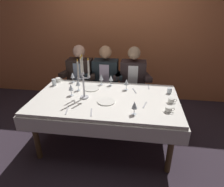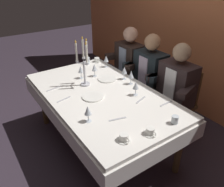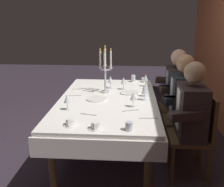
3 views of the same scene
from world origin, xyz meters
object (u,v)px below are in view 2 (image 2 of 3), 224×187
(wine_glass_5, at_px, (131,75))
(wine_glass_6, at_px, (94,68))
(seated_diner_1, at_px, (150,71))
(coffee_cup_2, at_px, (150,131))
(water_tumbler_1, at_px, (88,61))
(dinner_plate_0, at_px, (93,96))
(dining_table, at_px, (101,102))
(dinner_plate_1, at_px, (107,79))
(water_tumbler_0, at_px, (175,120))
(candelabra, at_px, (84,65))
(wine_glass_3, at_px, (88,111))
(wine_glass_0, at_px, (80,70))
(coffee_cup_1, at_px, (124,138))
(seated_diner_0, at_px, (130,61))
(wine_glass_1, at_px, (136,86))
(wine_glass_2, at_px, (124,71))
(wine_glass_4, at_px, (106,59))
(seated_diner_2, at_px, (177,84))
(coffee_cup_0, at_px, (97,60))

(wine_glass_5, distance_m, wine_glass_6, 0.50)
(seated_diner_1, bearing_deg, coffee_cup_2, -42.76)
(water_tumbler_1, bearing_deg, dinner_plate_0, -25.68)
(dining_table, xyz_separation_m, dinner_plate_1, (-0.25, 0.25, 0.13))
(dining_table, relative_size, dinner_plate_0, 8.25)
(dinner_plate_0, xyz_separation_m, water_tumbler_0, (0.82, 0.37, 0.03))
(dinner_plate_1, bearing_deg, candelabra, -94.21)
(wine_glass_3, bearing_deg, wine_glass_6, 146.11)
(water_tumbler_0, bearing_deg, candelabra, -164.88)
(wine_glass_0, xyz_separation_m, seated_diner_1, (0.32, 0.89, -0.12))
(water_tumbler_1, bearing_deg, coffee_cup_1, -19.07)
(wine_glass_6, bearing_deg, seated_diner_0, 104.13)
(wine_glass_1, bearing_deg, coffee_cup_2, -28.61)
(wine_glass_5, bearing_deg, wine_glass_2, 175.31)
(candelabra, distance_m, dinner_plate_0, 0.40)
(wine_glass_5, xyz_separation_m, water_tumbler_0, (0.84, -0.16, -0.08))
(water_tumbler_1, bearing_deg, dining_table, -19.59)
(wine_glass_4, xyz_separation_m, coffee_cup_1, (1.38, -0.72, -0.09))
(wine_glass_5, relative_size, wine_glass_6, 1.00)
(coffee_cup_1, height_order, seated_diner_0, seated_diner_0)
(dinner_plate_0, bearing_deg, candelabra, 167.02)
(wine_glass_6, xyz_separation_m, water_tumbler_0, (1.27, 0.09, -0.08))
(dining_table, xyz_separation_m, seated_diner_2, (0.32, 0.89, 0.11))
(dinner_plate_1, distance_m, wine_glass_1, 0.52)
(dinner_plate_0, xyz_separation_m, wine_glass_6, (-0.45, 0.29, 0.11))
(wine_glass_2, bearing_deg, coffee_cup_2, -25.19)
(dining_table, bearing_deg, wine_glass_6, 158.03)
(wine_glass_1, bearing_deg, dinner_plate_1, -175.46)
(seated_diner_0, bearing_deg, coffee_cup_2, -32.42)
(wine_glass_2, bearing_deg, water_tumbler_0, -10.06)
(coffee_cup_2, height_order, seated_diner_2, seated_diner_2)
(wine_glass_3, xyz_separation_m, water_tumbler_0, (0.46, 0.63, -0.08))
(wine_glass_5, height_order, wine_glass_6, same)
(dining_table, height_order, water_tumbler_1, water_tumbler_1)
(seated_diner_2, bearing_deg, wine_glass_1, -97.04)
(wine_glass_2, bearing_deg, dinner_plate_0, -72.84)
(candelabra, bearing_deg, water_tumbler_0, 15.12)
(wine_glass_5, distance_m, seated_diner_1, 0.51)
(coffee_cup_2, height_order, seated_diner_0, seated_diner_0)
(coffee_cup_1, distance_m, seated_diner_1, 1.48)
(dining_table, height_order, seated_diner_0, seated_diner_0)
(coffee_cup_0, distance_m, seated_diner_1, 0.81)
(wine_glass_2, height_order, water_tumbler_0, wine_glass_2)
(coffee_cup_0, bearing_deg, candelabra, -41.74)
(coffee_cup_1, bearing_deg, water_tumbler_0, 82.10)
(dinner_plate_0, bearing_deg, water_tumbler_0, 24.48)
(dinner_plate_1, xyz_separation_m, wine_glass_6, (-0.17, -0.08, 0.11))
(wine_glass_4, height_order, coffee_cup_2, wine_glass_4)
(wine_glass_0, xyz_separation_m, coffee_cup_1, (1.25, -0.26, -0.09))
(water_tumbler_1, height_order, coffee_cup_1, water_tumbler_1)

